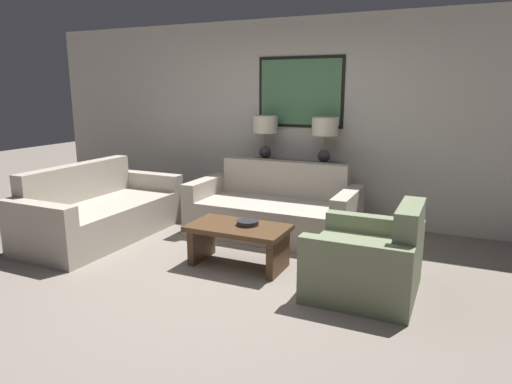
% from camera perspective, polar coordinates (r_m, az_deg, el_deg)
% --- Properties ---
extents(ground_plane, '(20.00, 20.00, 0.00)m').
position_cam_1_polar(ground_plane, '(4.30, -6.07, -11.23)').
color(ground_plane, slate).
extents(back_wall, '(8.16, 0.12, 2.65)m').
position_cam_1_polar(back_wall, '(6.24, 5.65, 8.92)').
color(back_wall, beige).
rests_on(back_wall, ground_plane).
extents(console_table, '(1.30, 0.37, 0.80)m').
position_cam_1_polar(console_table, '(6.12, 4.65, 0.06)').
color(console_table, '#332319').
rests_on(console_table, ground_plane).
extents(table_lamp_left, '(0.33, 0.33, 0.60)m').
position_cam_1_polar(table_lamp_left, '(6.15, 1.16, 7.88)').
color(table_lamp_left, '#333338').
rests_on(table_lamp_left, console_table).
extents(table_lamp_right, '(0.33, 0.33, 0.60)m').
position_cam_1_polar(table_lamp_right, '(5.87, 8.60, 7.51)').
color(table_lamp_right, '#333338').
rests_on(table_lamp_right, console_table).
extents(couch_by_back_wall, '(2.00, 0.94, 0.86)m').
position_cam_1_polar(couch_by_back_wall, '(5.55, 2.29, -2.42)').
color(couch_by_back_wall, '#ADA393').
rests_on(couch_by_back_wall, ground_plane).
extents(couch_by_side, '(0.94, 2.00, 0.86)m').
position_cam_1_polar(couch_by_side, '(5.77, -18.87, -2.52)').
color(couch_by_side, '#ADA393').
rests_on(couch_by_side, ground_plane).
extents(coffee_table, '(0.99, 0.55, 0.42)m').
position_cam_1_polar(coffee_table, '(4.57, -2.22, -5.67)').
color(coffee_table, '#4C331E').
rests_on(coffee_table, ground_plane).
extents(decorative_bowl, '(0.22, 0.22, 0.05)m').
position_cam_1_polar(decorative_bowl, '(4.54, -1.05, -3.86)').
color(decorative_bowl, '#232328').
rests_on(decorative_bowl, coffee_table).
extents(armchair_near_back_wall, '(0.89, 0.94, 0.82)m').
position_cam_1_polar(armchair_near_back_wall, '(4.11, 13.83, -8.46)').
color(armchair_near_back_wall, '#707A5B').
rests_on(armchair_near_back_wall, ground_plane).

